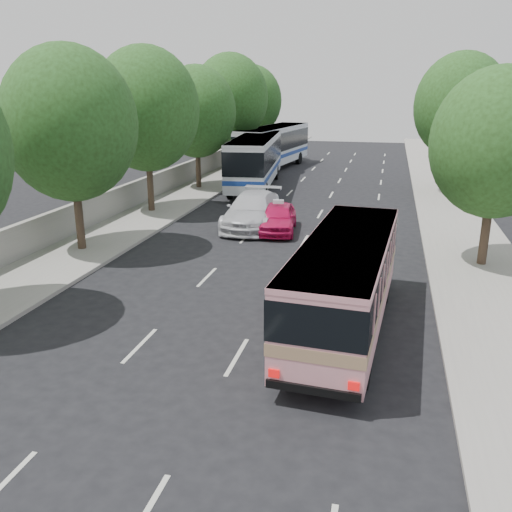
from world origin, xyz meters
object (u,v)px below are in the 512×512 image
(white_pickup, at_px, (253,210))
(pink_taxi, at_px, (278,218))
(tour_coach_front, at_px, (255,157))
(pink_bus, at_px, (346,275))
(tour_coach_rear, at_px, (273,144))

(white_pickup, bearing_deg, pink_taxi, -26.96)
(pink_taxi, bearing_deg, white_pickup, 147.78)
(white_pickup, height_order, tour_coach_front, tour_coach_front)
(pink_bus, bearing_deg, tour_coach_rear, 109.45)
(pink_taxi, relative_size, tour_coach_rear, 0.34)
(pink_bus, height_order, tour_coach_rear, tour_coach_rear)
(white_pickup, relative_size, tour_coach_rear, 0.48)
(pink_bus, relative_size, pink_taxi, 2.14)
(pink_bus, relative_size, tour_coach_rear, 0.73)
(pink_bus, bearing_deg, white_pickup, 119.98)
(pink_bus, bearing_deg, pink_taxi, 114.93)
(pink_taxi, distance_m, tour_coach_rear, 22.04)
(tour_coach_front, xyz_separation_m, tour_coach_rear, (-0.68, 9.47, 0.04))
(tour_coach_rear, bearing_deg, pink_bus, -66.42)
(tour_coach_front, bearing_deg, pink_taxi, -77.38)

